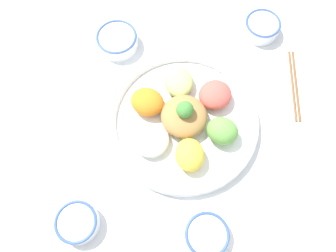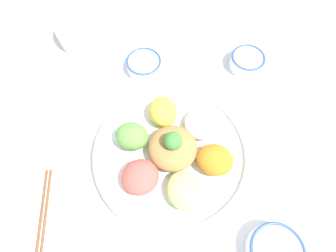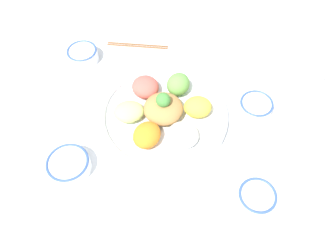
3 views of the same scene
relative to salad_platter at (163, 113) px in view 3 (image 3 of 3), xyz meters
The scene contains 9 objects.
ground_plane 0.05m from the salad_platter, 53.58° to the right, with size 2.40×2.40×0.00m, color white.
salad_platter is the anchor object (origin of this frame).
sauce_bowl_red 0.37m from the salad_platter, 168.48° to the left, with size 0.10×0.10×0.04m.
rice_bowl_blue 0.36m from the salad_platter, 17.41° to the right, with size 0.10×0.10×0.04m.
sauce_bowl_dark 0.29m from the salad_platter, 36.62° to the left, with size 0.10×0.10×0.03m.
rice_bowl_plain 0.31m from the salad_platter, 115.94° to the right, with size 0.12×0.12×0.04m.
side_serving_bowl 0.48m from the salad_platter, 52.99° to the left, with size 0.19×0.19×0.05m.
chopsticks_pair_near 0.33m from the salad_platter, 136.95° to the left, with size 0.21×0.11×0.01m.
serving_spoon_main 0.47m from the salad_platter, 97.74° to the right, with size 0.07×0.11×0.01m.
Camera 3 is at (0.27, -0.45, 0.82)m, focal length 35.00 mm.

